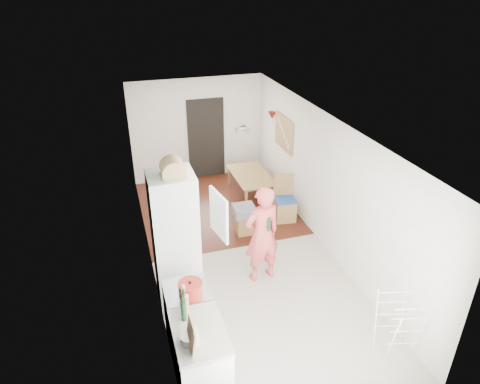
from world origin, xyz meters
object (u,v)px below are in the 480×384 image
person (262,226)px  dining_chair (285,199)px  stool (244,223)px  drying_rack (399,325)px  dining_table (252,186)px

person → dining_chair: person is taller
stool → drying_rack: 3.61m
person → dining_table: (0.83, 2.94, -0.80)m
dining_table → drying_rack: 4.99m
stool → drying_rack: size_ratio=0.48×
dining_chair → stool: bearing=-157.9°
person → dining_table: 3.16m
dining_chair → dining_table: bearing=110.3°
person → drying_rack: 2.44m
dining_chair → drying_rack: bearing=-80.2°
dining_table → dining_chair: dining_chair is taller
stool → drying_rack: bearing=-72.6°
dining_table → stool: bearing=155.6°
dining_table → stool: size_ratio=2.87×
person → dining_table: bearing=-115.1°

